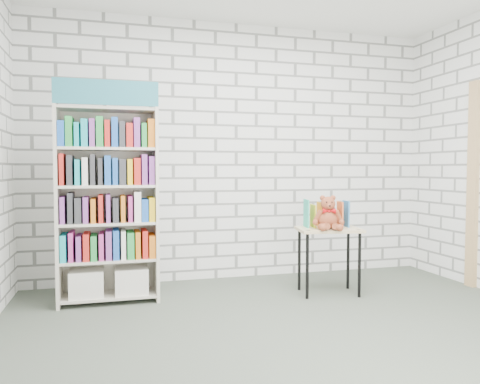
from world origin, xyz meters
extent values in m
plane|color=#434B3F|center=(0.00, 0.00, 0.00)|extent=(4.50, 4.50, 0.00)
cube|color=silver|center=(0.00, 2.00, 1.40)|extent=(4.50, 0.02, 2.80)
cube|color=beige|center=(-1.79, 1.35, 0.88)|extent=(0.03, 0.34, 1.76)
cube|color=beige|center=(-0.94, 1.35, 0.88)|extent=(0.03, 0.34, 1.76)
cube|color=beige|center=(-1.37, 1.51, 0.88)|extent=(0.88, 0.02, 1.76)
cube|color=teal|center=(-1.37, 1.19, 1.87)|extent=(0.88, 0.02, 0.22)
cube|color=beige|center=(-1.37, 1.35, 0.06)|extent=(0.82, 0.32, 0.02)
cube|color=beige|center=(-1.37, 1.35, 0.39)|extent=(0.82, 0.32, 0.02)
cube|color=beige|center=(-1.37, 1.35, 0.72)|extent=(0.82, 0.32, 0.02)
cube|color=beige|center=(-1.37, 1.35, 1.06)|extent=(0.82, 0.32, 0.02)
cube|color=beige|center=(-1.37, 1.35, 1.39)|extent=(0.82, 0.32, 0.02)
cube|color=beige|center=(-1.37, 1.35, 1.74)|extent=(0.82, 0.32, 0.02)
cube|color=silver|center=(-1.56, 1.35, 0.19)|extent=(0.29, 0.28, 0.23)
cube|color=silver|center=(-1.17, 1.35, 0.19)|extent=(0.29, 0.28, 0.23)
cube|color=purple|center=(-1.37, 1.34, 0.52)|extent=(0.82, 0.28, 0.23)
cube|color=#333338|center=(-1.37, 1.34, 0.85)|extent=(0.82, 0.28, 0.23)
cube|color=red|center=(-1.37, 1.34, 1.19)|extent=(0.82, 0.28, 0.23)
cube|color=yellow|center=(-1.37, 1.34, 1.52)|extent=(0.82, 0.28, 0.23)
cube|color=tan|center=(0.68, 1.08, 0.63)|extent=(0.65, 0.50, 0.03)
cylinder|color=black|center=(0.41, 0.97, 0.31)|extent=(0.03, 0.03, 0.61)
cylinder|color=black|center=(0.46, 1.28, 0.31)|extent=(0.03, 0.03, 0.61)
cylinder|color=black|center=(0.90, 0.89, 0.31)|extent=(0.03, 0.03, 0.61)
cylinder|color=black|center=(0.96, 1.20, 0.31)|extent=(0.03, 0.03, 0.61)
cylinder|color=black|center=(0.42, 0.97, 0.64)|extent=(0.04, 0.04, 0.01)
cylinder|color=black|center=(0.90, 0.90, 0.64)|extent=(0.04, 0.04, 0.01)
cube|color=#2ABA99|center=(0.50, 1.21, 0.76)|extent=(0.04, 0.18, 0.25)
cube|color=gold|center=(0.57, 1.20, 0.76)|extent=(0.04, 0.18, 0.25)
cube|color=orange|center=(0.63, 1.19, 0.76)|extent=(0.04, 0.18, 0.25)
cube|color=black|center=(0.70, 1.18, 0.76)|extent=(0.04, 0.18, 0.25)
cube|color=silver|center=(0.76, 1.17, 0.76)|extent=(0.04, 0.18, 0.25)
cube|color=#DC5A26|center=(0.83, 1.16, 0.76)|extent=(0.04, 0.18, 0.25)
cube|color=#347DC3|center=(0.90, 1.15, 0.76)|extent=(0.04, 0.18, 0.25)
ellipsoid|color=brown|center=(0.64, 1.02, 0.73)|extent=(0.19, 0.16, 0.19)
sphere|color=brown|center=(0.64, 1.01, 0.88)|extent=(0.14, 0.14, 0.14)
sphere|color=brown|center=(0.59, 1.04, 0.94)|extent=(0.05, 0.05, 0.05)
sphere|color=brown|center=(0.69, 1.01, 0.94)|extent=(0.05, 0.05, 0.05)
sphere|color=brown|center=(0.62, 0.96, 0.86)|extent=(0.05, 0.05, 0.05)
sphere|color=black|center=(0.60, 0.96, 0.90)|extent=(0.02, 0.02, 0.02)
sphere|color=black|center=(0.65, 0.95, 0.90)|extent=(0.02, 0.02, 0.02)
sphere|color=black|center=(0.62, 0.94, 0.87)|extent=(0.02, 0.02, 0.02)
cylinder|color=brown|center=(0.54, 1.02, 0.76)|extent=(0.10, 0.10, 0.14)
cylinder|color=brown|center=(0.73, 0.98, 0.76)|extent=(0.10, 0.07, 0.14)
sphere|color=brown|center=(0.51, 1.02, 0.71)|extent=(0.05, 0.05, 0.05)
sphere|color=brown|center=(0.75, 0.96, 0.71)|extent=(0.05, 0.05, 0.05)
cylinder|color=brown|center=(0.56, 0.94, 0.68)|extent=(0.07, 0.15, 0.08)
cylinder|color=brown|center=(0.67, 0.91, 0.68)|extent=(0.13, 0.15, 0.08)
sphere|color=brown|center=(0.52, 0.88, 0.67)|extent=(0.07, 0.07, 0.07)
sphere|color=brown|center=(0.67, 0.84, 0.67)|extent=(0.07, 0.07, 0.07)
cone|color=#BA0B0F|center=(0.59, 0.97, 0.82)|extent=(0.07, 0.06, 0.05)
cone|color=#BA0B0F|center=(0.65, 0.95, 0.82)|extent=(0.07, 0.06, 0.05)
sphere|color=#BA0B0F|center=(0.62, 0.96, 0.82)|extent=(0.03, 0.03, 0.03)
cube|color=tan|center=(2.23, 0.95, 1.05)|extent=(0.05, 0.12, 2.10)
camera|label=1|loc=(-1.34, -3.02, 1.21)|focal=35.00mm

